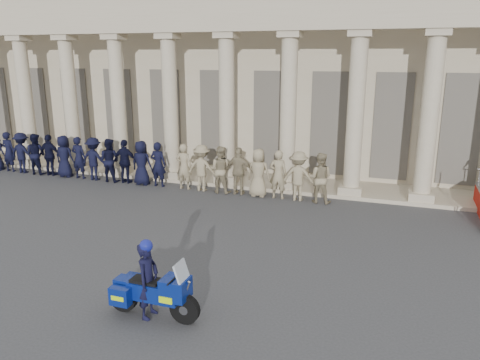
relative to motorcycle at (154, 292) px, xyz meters
name	(u,v)px	position (x,y,z in m)	size (l,w,h in m)	color
ground	(166,266)	(-0.96, 2.32, -0.59)	(90.00, 90.00, 0.00)	#38383A
building	(295,72)	(-0.96, 17.06, 3.93)	(40.00, 12.50, 9.00)	tan
officer_rank	(131,162)	(-6.25, 9.17, 0.36)	(17.48, 0.72, 1.91)	black
motorcycle	(154,292)	(0.00, 0.00, 0.00)	(2.13, 0.87, 1.37)	black
rider	(148,279)	(-0.12, 0.00, 0.28)	(0.40, 0.61, 1.76)	black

